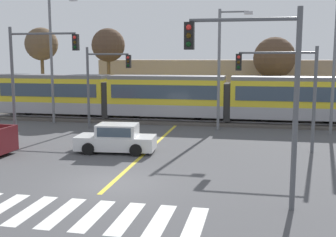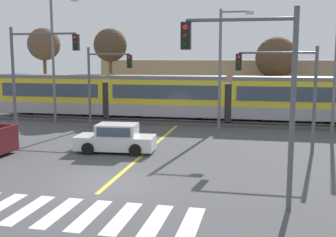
{
  "view_description": "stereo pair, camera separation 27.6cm",
  "coord_description": "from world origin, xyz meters",
  "px_view_note": "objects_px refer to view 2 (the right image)",
  "views": [
    {
      "loc": [
        5.42,
        -15.6,
        5.06
      ],
      "look_at": [
        0.85,
        7.53,
        1.6
      ],
      "focal_mm": 45.0,
      "sensor_mm": 36.0,
      "label": 1
    },
    {
      "loc": [
        5.69,
        -15.55,
        5.06
      ],
      "look_at": [
        0.85,
        7.53,
        1.6
      ],
      "focal_mm": 45.0,
      "sensor_mm": 36.0,
      "label": 2
    }
  ],
  "objects_px": {
    "bare_tree_far_west": "(44,45)",
    "bare_tree_east": "(276,58)",
    "light_rail_tram": "(168,96)",
    "street_lamp_west": "(55,53)",
    "street_lamp_centre": "(223,62)",
    "traffic_light_mid_left": "(34,67)",
    "traffic_light_mid_right": "(286,81)",
    "sedan_crossing": "(116,139)",
    "traffic_light_near_right": "(256,78)",
    "bare_tree_west": "(110,46)",
    "traffic_light_far_left": "(104,76)"
  },
  "relations": [
    {
      "from": "sedan_crossing",
      "to": "bare_tree_east",
      "type": "xyz_separation_m",
      "value": [
        8.94,
        16.98,
        4.24
      ]
    },
    {
      "from": "traffic_light_mid_left",
      "to": "bare_tree_west",
      "type": "distance_m",
      "value": 13.74
    },
    {
      "from": "sedan_crossing",
      "to": "bare_tree_far_west",
      "type": "relative_size",
      "value": 0.55
    },
    {
      "from": "traffic_light_mid_right",
      "to": "bare_tree_west",
      "type": "distance_m",
      "value": 19.38
    },
    {
      "from": "bare_tree_far_west",
      "to": "bare_tree_east",
      "type": "bearing_deg",
      "value": 2.41
    },
    {
      "from": "light_rail_tram",
      "to": "traffic_light_near_right",
      "type": "distance_m",
      "value": 19.63
    },
    {
      "from": "sedan_crossing",
      "to": "traffic_light_near_right",
      "type": "xyz_separation_m",
      "value": [
        7.27,
        -7.11,
        3.68
      ]
    },
    {
      "from": "traffic_light_mid_left",
      "to": "bare_tree_west",
      "type": "xyz_separation_m",
      "value": [
        -0.2,
        13.66,
        1.53
      ]
    },
    {
      "from": "light_rail_tram",
      "to": "bare_tree_far_west",
      "type": "xyz_separation_m",
      "value": [
        -13.07,
        4.9,
        4.15
      ]
    },
    {
      "from": "traffic_light_near_right",
      "to": "bare_tree_west",
      "type": "xyz_separation_m",
      "value": [
        -12.78,
        22.01,
        1.64
      ]
    },
    {
      "from": "traffic_light_mid_left",
      "to": "light_rail_tram",
      "type": "bearing_deg",
      "value": 59.5
    },
    {
      "from": "bare_tree_east",
      "to": "street_lamp_west",
      "type": "bearing_deg",
      "value": -152.88
    },
    {
      "from": "light_rail_tram",
      "to": "street_lamp_centre",
      "type": "bearing_deg",
      "value": -34.39
    },
    {
      "from": "sedan_crossing",
      "to": "bare_tree_east",
      "type": "height_order",
      "value": "bare_tree_east"
    },
    {
      "from": "traffic_light_mid_left",
      "to": "bare_tree_west",
      "type": "relative_size",
      "value": 0.89
    },
    {
      "from": "sedan_crossing",
      "to": "traffic_light_mid_left",
      "type": "height_order",
      "value": "traffic_light_mid_left"
    },
    {
      "from": "bare_tree_west",
      "to": "sedan_crossing",
      "type": "bearing_deg",
      "value": -69.7
    },
    {
      "from": "light_rail_tram",
      "to": "street_lamp_centre",
      "type": "distance_m",
      "value": 6.06
    },
    {
      "from": "bare_tree_far_west",
      "to": "bare_tree_east",
      "type": "distance_m",
      "value": 21.53
    },
    {
      "from": "traffic_light_near_right",
      "to": "light_rail_tram",
      "type": "bearing_deg",
      "value": 110.2
    },
    {
      "from": "light_rail_tram",
      "to": "bare_tree_west",
      "type": "bearing_deg",
      "value": 148.41
    },
    {
      "from": "traffic_light_near_right",
      "to": "traffic_light_mid_left",
      "type": "bearing_deg",
      "value": 146.41
    },
    {
      "from": "bare_tree_far_west",
      "to": "bare_tree_east",
      "type": "relative_size",
      "value": 1.15
    },
    {
      "from": "light_rail_tram",
      "to": "bare_tree_far_west",
      "type": "distance_m",
      "value": 14.56
    },
    {
      "from": "traffic_light_near_right",
      "to": "bare_tree_east",
      "type": "distance_m",
      "value": 24.16
    },
    {
      "from": "street_lamp_west",
      "to": "street_lamp_centre",
      "type": "height_order",
      "value": "street_lamp_west"
    },
    {
      "from": "street_lamp_west",
      "to": "bare_tree_east",
      "type": "bearing_deg",
      "value": 27.12
    },
    {
      "from": "traffic_light_near_right",
      "to": "street_lamp_centre",
      "type": "bearing_deg",
      "value": 98.39
    },
    {
      "from": "traffic_light_near_right",
      "to": "bare_tree_west",
      "type": "distance_m",
      "value": 25.51
    },
    {
      "from": "light_rail_tram",
      "to": "street_lamp_west",
      "type": "relative_size",
      "value": 2.95
    },
    {
      "from": "bare_tree_west",
      "to": "bare_tree_far_west",
      "type": "bearing_deg",
      "value": 170.49
    },
    {
      "from": "bare_tree_west",
      "to": "traffic_light_mid_left",
      "type": "bearing_deg",
      "value": -89.17
    },
    {
      "from": "sedan_crossing",
      "to": "traffic_light_far_left",
      "type": "height_order",
      "value": "traffic_light_far_left"
    },
    {
      "from": "traffic_light_mid_right",
      "to": "bare_tree_east",
      "type": "relative_size",
      "value": 0.83
    },
    {
      "from": "street_lamp_west",
      "to": "traffic_light_far_left",
      "type": "bearing_deg",
      "value": -19.5
    },
    {
      "from": "sedan_crossing",
      "to": "bare_tree_west",
      "type": "xyz_separation_m",
      "value": [
        -5.51,
        14.9,
        5.32
      ]
    },
    {
      "from": "light_rail_tram",
      "to": "street_lamp_west",
      "type": "distance_m",
      "value": 9.18
    },
    {
      "from": "traffic_light_near_right",
      "to": "traffic_light_mid_left",
      "type": "height_order",
      "value": "traffic_light_mid_left"
    },
    {
      "from": "traffic_light_near_right",
      "to": "bare_tree_west",
      "type": "bearing_deg",
      "value": 120.14
    },
    {
      "from": "traffic_light_mid_right",
      "to": "traffic_light_mid_left",
      "type": "xyz_separation_m",
      "value": [
        -14.13,
        -0.8,
        0.69
      ]
    },
    {
      "from": "bare_tree_west",
      "to": "bare_tree_east",
      "type": "bearing_deg",
      "value": 8.19
    },
    {
      "from": "sedan_crossing",
      "to": "bare_tree_far_west",
      "type": "distance_m",
      "value": 21.12
    },
    {
      "from": "traffic_light_mid_left",
      "to": "street_lamp_centre",
      "type": "xyz_separation_m",
      "value": [
        10.34,
        6.86,
        0.23
      ]
    },
    {
      "from": "traffic_light_mid_right",
      "to": "bare_tree_west",
      "type": "xyz_separation_m",
      "value": [
        -14.33,
        12.85,
        2.22
      ]
    },
    {
      "from": "traffic_light_mid_right",
      "to": "bare_tree_east",
      "type": "bearing_deg",
      "value": 89.53
    },
    {
      "from": "traffic_light_mid_right",
      "to": "street_lamp_west",
      "type": "distance_m",
      "value": 17.71
    },
    {
      "from": "sedan_crossing",
      "to": "bare_tree_west",
      "type": "height_order",
      "value": "bare_tree_west"
    },
    {
      "from": "traffic_light_mid_right",
      "to": "street_lamp_centre",
      "type": "height_order",
      "value": "street_lamp_centre"
    },
    {
      "from": "light_rail_tram",
      "to": "traffic_light_far_left",
      "type": "height_order",
      "value": "traffic_light_far_left"
    },
    {
      "from": "traffic_light_mid_left",
      "to": "bare_tree_east",
      "type": "bearing_deg",
      "value": 47.82
    }
  ]
}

